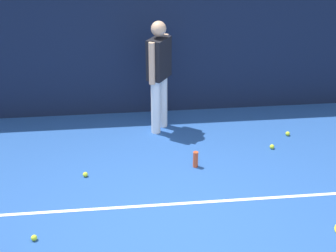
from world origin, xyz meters
name	(u,v)px	position (x,y,z in m)	size (l,w,h in m)	color
ground_plane	(172,220)	(0.00, 0.00, 0.00)	(12.00, 12.00, 0.00)	#234C93
back_fence	(150,45)	(0.00, 3.00, 1.14)	(10.00, 0.10, 2.28)	#141E38
court_line	(169,204)	(0.00, 0.30, 0.00)	(9.00, 0.05, 0.00)	white
tennis_player	(159,70)	(0.07, 2.30, 0.97)	(0.40, 0.46, 1.70)	white
tennis_ball_near_player	(288,134)	(1.98, 1.86, 0.03)	(0.07, 0.07, 0.07)	#CCE033
tennis_ball_by_fence	(85,174)	(-1.02, 1.03, 0.03)	(0.07, 0.07, 0.07)	#CCE033
tennis_ball_mid_court	(272,147)	(1.63, 1.49, 0.03)	(0.07, 0.07, 0.07)	#CCE033
tennis_ball_far_left	(34,238)	(-1.52, -0.19, 0.03)	(0.07, 0.07, 0.07)	#CCE033
water_bottle	(196,159)	(0.45, 1.12, 0.11)	(0.07, 0.07, 0.23)	#D84C26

